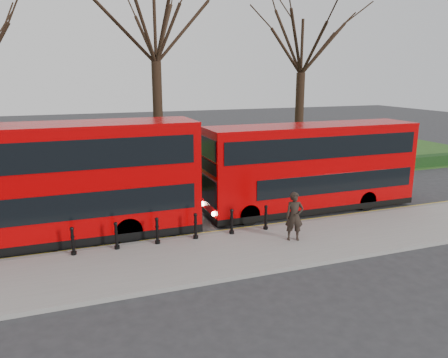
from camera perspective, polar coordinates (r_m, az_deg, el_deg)
name	(u,v)px	position (r m, az deg, el deg)	size (l,w,h in m)	color
ground	(164,234)	(18.57, -7.85, -7.08)	(120.00, 120.00, 0.00)	#28282B
pavement	(182,260)	(15.84, -5.45, -10.46)	(60.00, 4.00, 0.15)	gray
kerb	(169,240)	(17.63, -7.14, -7.94)	(60.00, 0.25, 0.16)	slate
grass_verge	(119,165)	(32.86, -13.59, 1.83)	(60.00, 18.00, 0.06)	#264517
hedge	(137,186)	(24.85, -11.31, -0.92)	(60.00, 0.90, 0.80)	black
yellow_line_outer	(168,239)	(17.93, -7.36, -7.81)	(60.00, 0.10, 0.01)	yellow
yellow_line_inner	(167,238)	(18.11, -7.51, -7.59)	(60.00, 0.10, 0.01)	yellow
tree_mid	(155,20)	(27.76, -9.05, 19.78)	(8.43, 8.43, 13.17)	black
tree_right	(302,40)	(31.27, 10.18, 17.41)	(7.66, 7.66, 11.97)	black
bollard_row	(177,229)	(17.16, -6.20, -6.48)	(7.81, 0.15, 1.00)	black
bus_lead	(46,185)	(18.12, -22.17, -0.72)	(11.73, 2.69, 4.67)	#AA0002
bus_rear	(311,168)	(21.44, 11.33, 1.45)	(10.49, 2.41, 4.17)	#AA0002
pedestrian	(294,216)	(17.24, 9.18, -4.85)	(0.70, 0.46, 1.93)	black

